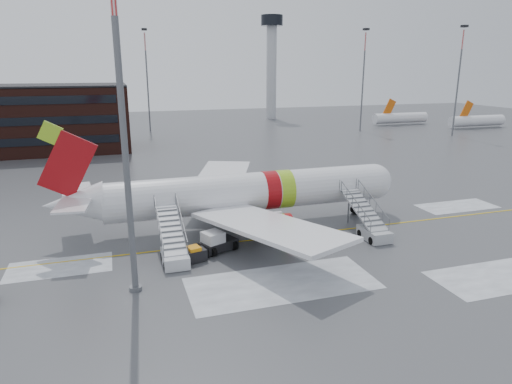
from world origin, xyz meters
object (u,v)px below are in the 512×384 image
object	(u,v)px
baggage_tractor	(194,255)
pushback_tug	(216,242)
airliner	(241,193)
airstair_fwd	(370,226)
airstair_aft	(173,249)
light_mast_near	(123,120)

from	to	relation	value
baggage_tractor	pushback_tug	bearing A→B (deg)	35.58
pushback_tug	baggage_tractor	world-z (taller)	pushback_tug
airliner	baggage_tractor	size ratio (longest dim) A/B	13.48
airstair_fwd	pushback_tug	world-z (taller)	airstair_fwd
airstair_aft	light_mast_near	distance (m)	12.37
airstair_fwd	pushback_tug	xyz separation A→B (m)	(-14.57, 0.98, -0.26)
airstair_fwd	light_mast_near	size ratio (longest dim) A/B	0.33
baggage_tractor	light_mast_near	bearing A→B (deg)	-143.02
airstair_fwd	baggage_tractor	world-z (taller)	airstair_fwd
airliner	airstair_aft	xyz separation A→B (m)	(-7.61, -6.54, -2.35)
airliner	pushback_tug	size ratio (longest dim) A/B	9.73
baggage_tractor	light_mast_near	world-z (taller)	light_mast_near
baggage_tractor	airliner	bearing A→B (deg)	49.92
airstair_fwd	pushback_tug	size ratio (longest dim) A/B	2.14
airstair_aft	baggage_tractor	size ratio (longest dim) A/B	2.96
light_mast_near	airliner	bearing A→B (deg)	44.80
airstair_fwd	airstair_aft	distance (m)	18.40
airstair_fwd	airliner	bearing A→B (deg)	148.81
airstair_fwd	baggage_tractor	size ratio (longest dim) A/B	2.96
airstair_aft	airliner	bearing A→B (deg)	40.67
light_mast_near	airstair_aft	bearing A→B (deg)	52.41
airstair_fwd	light_mast_near	bearing A→B (deg)	-168.75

